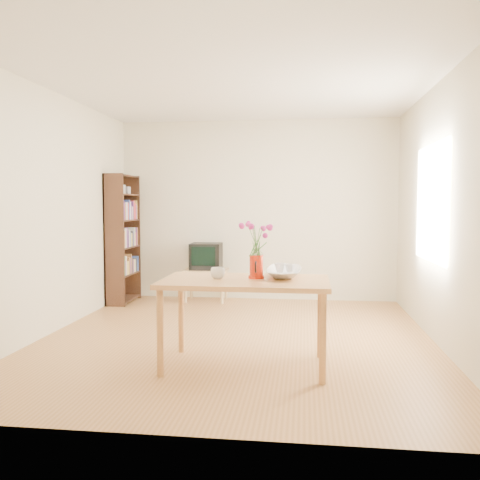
# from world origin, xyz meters

# --- Properties ---
(room) EXTENTS (4.50, 4.50, 4.50)m
(room) POSITION_xyz_m (0.03, 0.00, 1.30)
(room) COLOR #986636
(room) RESTS_ON ground
(table) EXTENTS (1.41, 0.81, 0.75)m
(table) POSITION_xyz_m (0.19, -0.90, 0.67)
(table) COLOR #AC6F3B
(table) RESTS_ON ground
(tv_stand) EXTENTS (0.60, 0.45, 0.46)m
(tv_stand) POSITION_xyz_m (-0.70, 1.97, 0.39)
(tv_stand) COLOR tan
(tv_stand) RESTS_ON ground
(bookshelf) EXTENTS (0.28, 0.70, 1.80)m
(bookshelf) POSITION_xyz_m (-1.85, 1.75, 0.84)
(bookshelf) COLOR black
(bookshelf) RESTS_ON ground
(pitcher) EXTENTS (0.14, 0.21, 0.20)m
(pitcher) POSITION_xyz_m (0.28, -0.82, 0.84)
(pitcher) COLOR red
(pitcher) RESTS_ON table
(flowers) EXTENTS (0.23, 0.23, 0.33)m
(flowers) POSITION_xyz_m (0.28, -0.82, 1.11)
(flowers) COLOR #D03193
(flowers) RESTS_ON pitcher
(mug) EXTENTS (0.17, 0.17, 0.10)m
(mug) POSITION_xyz_m (-0.04, -0.88, 0.80)
(mug) COLOR white
(mug) RESTS_ON table
(bowl) EXTENTS (0.46, 0.46, 0.43)m
(bowl) POSITION_xyz_m (0.52, -0.66, 0.96)
(bowl) COLOR white
(bowl) RESTS_ON table
(teacup_a) EXTENTS (0.11, 0.11, 0.07)m
(teacup_a) POSITION_xyz_m (0.48, -0.66, 0.92)
(teacup_a) COLOR white
(teacup_a) RESTS_ON bowl
(teacup_b) EXTENTS (0.07, 0.07, 0.06)m
(teacup_b) POSITION_xyz_m (0.56, -0.64, 0.92)
(teacup_b) COLOR white
(teacup_b) RESTS_ON bowl
(television) EXTENTS (0.44, 0.41, 0.37)m
(television) POSITION_xyz_m (-0.70, 1.98, 0.65)
(television) COLOR black
(television) RESTS_ON tv_stand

